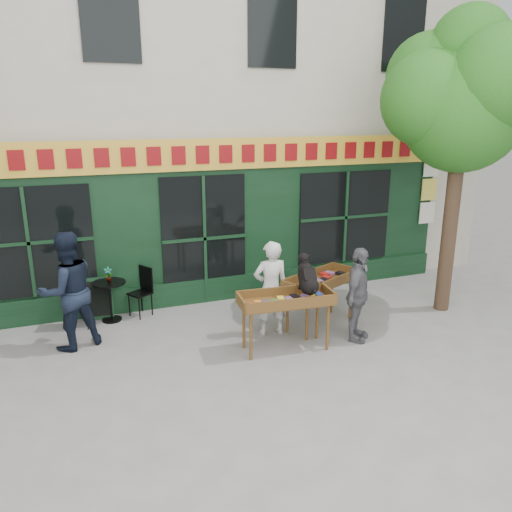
{
  "coord_description": "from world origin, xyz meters",
  "views": [
    {
      "loc": [
        -2.43,
        -7.09,
        3.77
      ],
      "look_at": [
        0.42,
        0.5,
        1.43
      ],
      "focal_mm": 35.0,
      "sensor_mm": 36.0,
      "label": 1
    }
  ],
  "objects_px": {
    "dog": "(308,273)",
    "book_cart_right": "(321,283)",
    "woman": "(271,288)",
    "book_cart_center": "(286,302)",
    "man_right": "(358,295)",
    "bistro_table": "(110,293)",
    "man_left": "(68,291)"
  },
  "relations": [
    {
      "from": "dog",
      "to": "woman",
      "type": "distance_m",
      "value": 0.9
    },
    {
      "from": "dog",
      "to": "man_left",
      "type": "xyz_separation_m",
      "value": [
        -3.63,
        1.37,
        -0.3
      ]
    },
    {
      "from": "book_cart_right",
      "to": "bistro_table",
      "type": "bearing_deg",
      "value": 131.46
    },
    {
      "from": "dog",
      "to": "woman",
      "type": "bearing_deg",
      "value": 121.26
    },
    {
      "from": "book_cart_center",
      "to": "man_left",
      "type": "bearing_deg",
      "value": 162.8
    },
    {
      "from": "book_cart_center",
      "to": "book_cart_right",
      "type": "height_order",
      "value": "same"
    },
    {
      "from": "bistro_table",
      "to": "man_left",
      "type": "xyz_separation_m",
      "value": [
        -0.7,
        -0.9,
        0.44
      ]
    },
    {
      "from": "woman",
      "to": "bistro_table",
      "type": "bearing_deg",
      "value": -26.59
    },
    {
      "from": "book_cart_right",
      "to": "dog",
      "type": "bearing_deg",
      "value": -156.38
    },
    {
      "from": "woman",
      "to": "bistro_table",
      "type": "distance_m",
      "value": 3.04
    },
    {
      "from": "woman",
      "to": "man_left",
      "type": "relative_size",
      "value": 0.85
    },
    {
      "from": "book_cart_right",
      "to": "man_right",
      "type": "relative_size",
      "value": 0.99
    },
    {
      "from": "book_cart_center",
      "to": "bistro_table",
      "type": "distance_m",
      "value": 3.42
    },
    {
      "from": "book_cart_center",
      "to": "woman",
      "type": "height_order",
      "value": "woman"
    },
    {
      "from": "book_cart_center",
      "to": "man_right",
      "type": "relative_size",
      "value": 0.94
    },
    {
      "from": "woman",
      "to": "man_left",
      "type": "bearing_deg",
      "value": -6.84
    },
    {
      "from": "bistro_table",
      "to": "man_left",
      "type": "height_order",
      "value": "man_left"
    },
    {
      "from": "woman",
      "to": "book_cart_right",
      "type": "xyz_separation_m",
      "value": [
        0.97,
        0.0,
        -0.02
      ]
    },
    {
      "from": "man_right",
      "to": "bistro_table",
      "type": "relative_size",
      "value": 2.15
    },
    {
      "from": "man_left",
      "to": "dog",
      "type": "bearing_deg",
      "value": 138.28
    },
    {
      "from": "bistro_table",
      "to": "woman",
      "type": "bearing_deg",
      "value": -31.29
    },
    {
      "from": "dog",
      "to": "woman",
      "type": "height_order",
      "value": "woman"
    },
    {
      "from": "woman",
      "to": "book_cart_right",
      "type": "height_order",
      "value": "woman"
    },
    {
      "from": "dog",
      "to": "book_cart_right",
      "type": "distance_m",
      "value": 1.05
    },
    {
      "from": "bistro_table",
      "to": "man_left",
      "type": "relative_size",
      "value": 0.39
    },
    {
      "from": "woman",
      "to": "book_cart_right",
      "type": "bearing_deg",
      "value": -175.25
    },
    {
      "from": "man_right",
      "to": "bistro_table",
      "type": "height_order",
      "value": "man_right"
    },
    {
      "from": "book_cart_center",
      "to": "man_right",
      "type": "bearing_deg",
      "value": 0.25
    },
    {
      "from": "book_cart_center",
      "to": "dog",
      "type": "xyz_separation_m",
      "value": [
        0.35,
        -0.05,
        0.47
      ]
    },
    {
      "from": "book_cart_center",
      "to": "woman",
      "type": "bearing_deg",
      "value": 94.7
    },
    {
      "from": "man_right",
      "to": "man_left",
      "type": "height_order",
      "value": "man_left"
    },
    {
      "from": "book_cart_center",
      "to": "bistro_table",
      "type": "relative_size",
      "value": 2.03
    }
  ]
}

